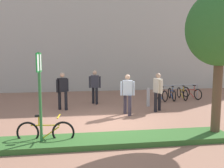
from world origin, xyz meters
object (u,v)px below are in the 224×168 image
object	(u,v)px
bike_rack_cluster	(177,93)
person_shirt_blue	(158,90)
parking_sign_post	(40,86)
person_suited_navy	(62,89)
bollard_steel	(148,97)
person_casual_tan	(128,92)
bike_at_sign	(46,132)
tree_sidewalk	(221,29)
person_suited_dark	(95,85)

from	to	relation	value
bike_rack_cluster	person_shirt_blue	size ratio (longest dim) A/B	1.54
parking_sign_post	person_suited_navy	xyz separation A→B (m)	(0.39, 4.48, -0.74)
bollard_steel	person_suited_navy	size ratio (longest dim) A/B	0.52
parking_sign_post	person_casual_tan	world-z (taller)	parking_sign_post
bike_rack_cluster	person_shirt_blue	xyz separation A→B (m)	(-1.99, -2.55, 0.64)
parking_sign_post	bike_at_sign	size ratio (longest dim) A/B	1.58
person_suited_navy	person_shirt_blue	size ratio (longest dim) A/B	1.00
person_casual_tan	person_shirt_blue	bearing A→B (deg)	16.42
bike_at_sign	bike_rack_cluster	size ratio (longest dim) A/B	0.63
bike_at_sign	bike_rack_cluster	xyz separation A→B (m)	(6.51, 5.91, -0.00)
bollard_steel	bike_at_sign	bearing A→B (deg)	-134.88
bike_rack_cluster	tree_sidewalk	bearing A→B (deg)	-101.95
person_shirt_blue	person_suited_dark	size ratio (longest dim) A/B	1.00
bike_at_sign	person_casual_tan	world-z (taller)	person_casual_tan
person_casual_tan	person_suited_navy	bearing A→B (deg)	154.00
tree_sidewalk	bollard_steel	size ratio (longest dim) A/B	5.01
parking_sign_post	bike_at_sign	bearing A→B (deg)	65.60
tree_sidewalk	parking_sign_post	bearing A→B (deg)	-179.03
parking_sign_post	bollard_steel	world-z (taller)	parking_sign_post
parking_sign_post	bollard_steel	size ratio (longest dim) A/B	2.94
person_casual_tan	person_suited_dark	world-z (taller)	same
bike_at_sign	person_suited_navy	bearing A→B (deg)	86.07
parking_sign_post	bike_rack_cluster	distance (m)	9.10
bollard_steel	person_suited_navy	distance (m)	4.14
parking_sign_post	bollard_steel	xyz separation A→B (m)	(4.49, 4.62, -1.27)
parking_sign_post	person_suited_navy	size ratio (longest dim) A/B	1.54
bike_rack_cluster	person_casual_tan	bearing A→B (deg)	-139.29
parking_sign_post	person_suited_navy	bearing A→B (deg)	85.07
tree_sidewalk	bike_rack_cluster	xyz separation A→B (m)	(1.28, 6.03, -2.98)
bike_at_sign	bollard_steel	xyz separation A→B (m)	(4.40, 4.42, 0.10)
tree_sidewalk	bike_at_sign	world-z (taller)	tree_sidewalk
person_casual_tan	tree_sidewalk	bearing A→B (deg)	-54.28
bollard_steel	person_shirt_blue	xyz separation A→B (m)	(0.12, -1.05, 0.53)
bike_rack_cluster	bollard_steel	bearing A→B (deg)	-144.70
bollard_steel	tree_sidewalk	bearing A→B (deg)	-79.59
tree_sidewalk	parking_sign_post	world-z (taller)	tree_sidewalk
bollard_steel	person_casual_tan	size ratio (longest dim) A/B	0.52
bike_at_sign	tree_sidewalk	bearing A→B (deg)	-1.26
bollard_steel	person_casual_tan	xyz separation A→B (m)	(-1.36, -1.49, 0.53)
bollard_steel	person_shirt_blue	bearing A→B (deg)	-83.69
person_suited_dark	person_suited_navy	bearing A→B (deg)	-145.30
tree_sidewalk	bike_rack_cluster	distance (m)	6.84
bike_at_sign	bollard_steel	distance (m)	6.24
tree_sidewalk	person_suited_dark	distance (m)	6.84
bollard_steel	person_casual_tan	distance (m)	2.08
bike_at_sign	person_casual_tan	size ratio (longest dim) A/B	0.97
person_suited_navy	person_suited_dark	bearing A→B (deg)	34.70
tree_sidewalk	parking_sign_post	distance (m)	5.56
person_casual_tan	person_suited_dark	size ratio (longest dim) A/B	1.00
person_casual_tan	parking_sign_post	bearing A→B (deg)	-135.01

